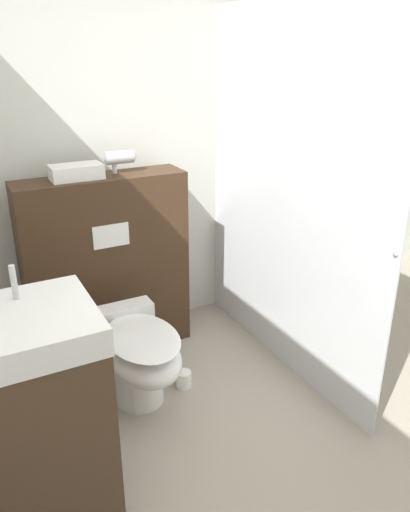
{
  "coord_description": "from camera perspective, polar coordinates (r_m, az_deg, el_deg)",
  "views": [
    {
      "loc": [
        -1.19,
        -1.26,
        1.87
      ],
      "look_at": [
        0.06,
        1.1,
        0.76
      ],
      "focal_mm": 35.0,
      "sensor_mm": 36.0,
      "label": 1
    }
  ],
  "objects": [
    {
      "name": "ground_plane",
      "position": [
        2.54,
        11.62,
        -25.32
      ],
      "size": [
        12.0,
        12.0,
        0.0
      ],
      "primitive_type": "plane",
      "color": "#9E9384"
    },
    {
      "name": "wall_back",
      "position": [
        3.4,
        -6.99,
        11.84
      ],
      "size": [
        8.0,
        0.06,
        2.5
      ],
      "color": "silver",
      "rests_on": "ground_plane"
    },
    {
      "name": "partition_panel",
      "position": [
        3.23,
        -11.12,
        -1.27
      ],
      "size": [
        1.03,
        0.28,
        1.18
      ],
      "color": "#3D2819",
      "rests_on": "ground_plane"
    },
    {
      "name": "shower_glass",
      "position": [
        2.94,
        9.44,
        6.4
      ],
      "size": [
        0.04,
        1.69,
        2.14
      ],
      "color": "silver",
      "rests_on": "ground_plane"
    },
    {
      "name": "toilet",
      "position": [
        2.81,
        -7.45,
        -11.4
      ],
      "size": [
        0.38,
        0.66,
        0.51
      ],
      "color": "white",
      "rests_on": "ground_plane"
    },
    {
      "name": "sink_vanity",
      "position": [
        2.21,
        -18.4,
        -17.41
      ],
      "size": [
        0.52,
        0.51,
        1.12
      ],
      "color": "#473323",
      "rests_on": "ground_plane"
    },
    {
      "name": "hair_drier",
      "position": [
        3.1,
        -9.6,
        11.02
      ],
      "size": [
        0.2,
        0.08,
        0.13
      ],
      "color": "#B7B7BC",
      "rests_on": "partition_panel"
    },
    {
      "name": "folded_towel",
      "position": [
        3.0,
        -14.51,
        9.29
      ],
      "size": [
        0.29,
        0.17,
        0.08
      ],
      "color": "white",
      "rests_on": "partition_panel"
    },
    {
      "name": "spare_toilet_roll",
      "position": [
        3.06,
        -2.45,
        -13.89
      ],
      "size": [
        0.09,
        0.09,
        0.1
      ],
      "color": "white",
      "rests_on": "ground_plane"
    }
  ]
}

